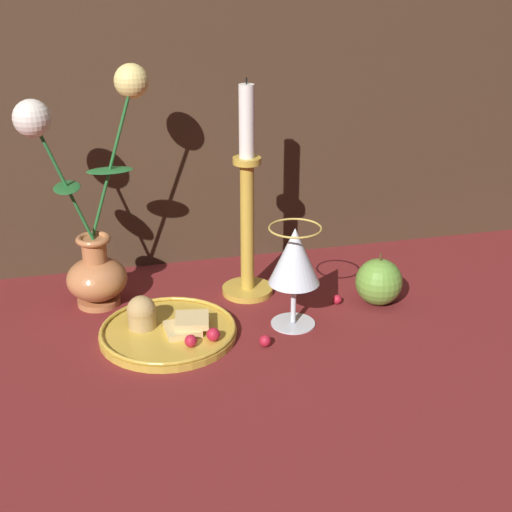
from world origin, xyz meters
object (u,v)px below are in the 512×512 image
(vase, at_px, (92,229))
(apple_beside_vase, at_px, (379,282))
(candlestick, at_px, (247,216))
(plate_with_pastries, at_px, (166,328))
(wine_glass, at_px, (294,260))

(vase, bearing_deg, apple_beside_vase, -13.72)
(vase, xyz_separation_m, candlestick, (0.24, -0.02, 0.01))
(plate_with_pastries, bearing_deg, candlestick, 36.70)
(wine_glass, bearing_deg, vase, 153.65)
(wine_glass, distance_m, candlestick, 0.13)
(candlestick, bearing_deg, plate_with_pastries, -143.30)
(vase, distance_m, plate_with_pastries, 0.20)
(candlestick, bearing_deg, apple_beside_vase, -23.91)
(wine_glass, relative_size, apple_beside_vase, 1.81)
(apple_beside_vase, bearing_deg, candlestick, 156.09)
(plate_with_pastries, distance_m, wine_glass, 0.21)
(plate_with_pastries, height_order, candlestick, candlestick)
(candlestick, xyz_separation_m, apple_beside_vase, (0.19, -0.09, -0.10))
(vase, xyz_separation_m, wine_glass, (0.28, -0.14, -0.02))
(vase, relative_size, candlestick, 1.06)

